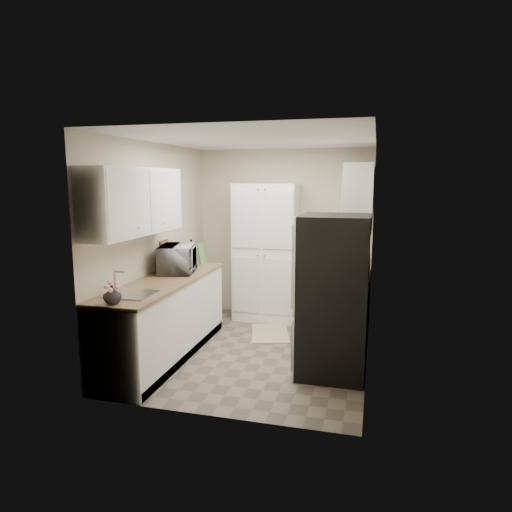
{
  "coord_description": "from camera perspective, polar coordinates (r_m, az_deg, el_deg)",
  "views": [
    {
      "loc": [
        1.33,
        -5.1,
        2.05
      ],
      "look_at": [
        -0.05,
        0.15,
        1.14
      ],
      "focal_mm": 32.0,
      "sensor_mm": 36.0,
      "label": 1
    }
  ],
  "objects": [
    {
      "name": "ground",
      "position": [
        5.66,
        0.08,
        -11.76
      ],
      "size": [
        3.2,
        3.2,
        0.0
      ],
      "primitive_type": "plane",
      "color": "#665B4C",
      "rests_on": "ground"
    },
    {
      "name": "room_shell",
      "position": [
        5.29,
        -0.13,
        4.88
      ],
      "size": [
        2.64,
        3.24,
        2.52
      ],
      "color": "beige",
      "rests_on": "ground"
    },
    {
      "name": "pantry_cabinet",
      "position": [
        6.68,
        1.28,
        0.45
      ],
      "size": [
        0.9,
        0.55,
        2.0
      ],
      "primitive_type": "cube",
      "color": "white",
      "rests_on": "ground"
    },
    {
      "name": "base_cabinet_left",
      "position": [
        5.46,
        -11.29,
        -7.85
      ],
      "size": [
        0.6,
        2.3,
        0.88
      ],
      "primitive_type": "cube",
      "color": "white",
      "rests_on": "ground"
    },
    {
      "name": "countertop_left",
      "position": [
        5.34,
        -11.45,
        -3.14
      ],
      "size": [
        0.63,
        2.33,
        0.04
      ],
      "primitive_type": "cube",
      "color": "#846647",
      "rests_on": "base_cabinet_left"
    },
    {
      "name": "base_cabinet_right",
      "position": [
        6.5,
        11.29,
        -5.03
      ],
      "size": [
        0.6,
        0.8,
        0.88
      ],
      "primitive_type": "cube",
      "color": "white",
      "rests_on": "ground"
    },
    {
      "name": "countertop_right",
      "position": [
        6.41,
        11.42,
        -1.04
      ],
      "size": [
        0.63,
        0.83,
        0.04
      ],
      "primitive_type": "cube",
      "color": "#846647",
      "rests_on": "base_cabinet_right"
    },
    {
      "name": "electric_range",
      "position": [
        5.72,
        10.64,
        -6.62
      ],
      "size": [
        0.71,
        0.78,
        1.13
      ],
      "color": "#B7B7BC",
      "rests_on": "ground"
    },
    {
      "name": "refrigerator",
      "position": [
        4.86,
        9.66,
        -4.96
      ],
      "size": [
        0.7,
        0.72,
        1.7
      ],
      "primitive_type": "cube",
      "color": "#B7B7BC",
      "rests_on": "ground"
    },
    {
      "name": "microwave",
      "position": [
        5.73,
        -9.74,
        -0.32
      ],
      "size": [
        0.55,
        0.69,
        0.34
      ],
      "primitive_type": "imported",
      "rotation": [
        0.0,
        0.0,
        1.83
      ],
      "color": "#A5A6AA",
      "rests_on": "countertop_left"
    },
    {
      "name": "wine_bottle",
      "position": [
        6.17,
        -8.08,
        0.32
      ],
      "size": [
        0.08,
        0.08,
        0.32
      ],
      "primitive_type": "cylinder",
      "color": "black",
      "rests_on": "countertop_left"
    },
    {
      "name": "flower_vase",
      "position": [
        4.42,
        -17.53,
        -4.64
      ],
      "size": [
        0.19,
        0.19,
        0.17
      ],
      "primitive_type": "imported",
      "rotation": [
        0.0,
        0.0,
        0.16
      ],
      "color": "white",
      "rests_on": "countertop_left"
    },
    {
      "name": "cutting_board",
      "position": [
        6.3,
        -6.84,
        0.35
      ],
      "size": [
        0.03,
        0.22,
        0.27
      ],
      "primitive_type": "cube",
      "rotation": [
        0.0,
        0.0,
        0.05
      ],
      "color": "#589441",
      "rests_on": "countertop_left"
    },
    {
      "name": "toaster_oven",
      "position": [
        6.36,
        11.01,
        0.23
      ],
      "size": [
        0.43,
        0.5,
        0.25
      ],
      "primitive_type": "cube",
      "rotation": [
        0.0,
        0.0,
        -0.24
      ],
      "color": "#A9A9AE",
      "rests_on": "countertop_right"
    },
    {
      "name": "fruit_basket",
      "position": [
        6.36,
        11.11,
        1.91
      ],
      "size": [
        0.31,
        0.31,
        0.12
      ],
      "primitive_type": null,
      "rotation": [
        0.0,
        0.0,
        -0.1
      ],
      "color": "yellow",
      "rests_on": "toaster_oven"
    },
    {
      "name": "kitchen_mat",
      "position": [
        6.25,
        1.77,
        -9.62
      ],
      "size": [
        0.66,
        0.86,
        0.01
      ],
      "primitive_type": "cube",
      "rotation": [
        0.0,
        0.0,
        0.26
      ],
      "color": "tan",
      "rests_on": "ground"
    }
  ]
}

